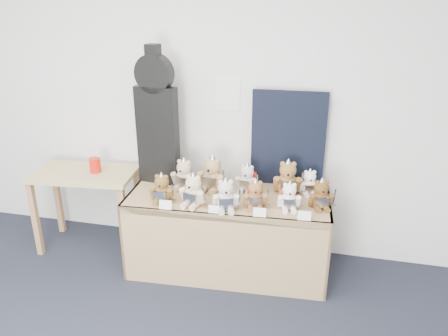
% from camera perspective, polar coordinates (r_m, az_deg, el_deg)
% --- Properties ---
extents(room_shell, '(6.00, 6.00, 6.00)m').
position_cam_1_polar(room_shell, '(3.73, 0.50, 9.75)').
color(room_shell, silver).
rests_on(room_shell, floor).
extents(display_table, '(1.68, 0.78, 0.68)m').
position_cam_1_polar(display_table, '(3.57, 0.38, -6.20)').
color(display_table, olive).
rests_on(display_table, floor).
extents(side_table, '(0.94, 0.59, 0.75)m').
position_cam_1_polar(side_table, '(4.11, -17.62, -2.09)').
color(side_table, tan).
rests_on(side_table, floor).
extents(guitar_case, '(0.36, 0.15, 1.17)m').
position_cam_1_polar(guitar_case, '(3.68, -8.77, 6.45)').
color(guitar_case, black).
rests_on(guitar_case, display_table).
extents(navy_board, '(0.61, 0.04, 0.81)m').
position_cam_1_polar(navy_board, '(3.66, 8.35, 3.72)').
color(navy_board, black).
rests_on(navy_board, display_table).
extents(red_cup, '(0.10, 0.10, 0.13)m').
position_cam_1_polar(red_cup, '(4.00, -16.49, 0.36)').
color(red_cup, red).
rests_on(red_cup, side_table).
extents(teddy_front_far_left, '(0.22, 0.18, 0.26)m').
position_cam_1_polar(teddy_front_far_left, '(3.45, -8.11, -2.81)').
color(teddy_front_far_left, brown).
rests_on(teddy_front_far_left, display_table).
extents(teddy_front_left, '(0.24, 0.21, 0.29)m').
position_cam_1_polar(teddy_front_left, '(3.37, -4.04, -3.06)').
color(teddy_front_left, beige).
rests_on(teddy_front_left, display_table).
extents(teddy_front_centre, '(0.23, 0.21, 0.28)m').
position_cam_1_polar(teddy_front_centre, '(3.29, 0.23, -3.70)').
color(teddy_front_centre, beige).
rests_on(teddy_front_centre, display_table).
extents(teddy_front_right, '(0.21, 0.19, 0.25)m').
position_cam_1_polar(teddy_front_right, '(3.33, 4.10, -3.61)').
color(teddy_front_right, brown).
rests_on(teddy_front_right, display_table).
extents(teddy_front_far_right, '(0.20, 0.18, 0.24)m').
position_cam_1_polar(teddy_front_far_right, '(3.35, 8.51, -3.79)').
color(teddy_front_far_right, white).
rests_on(teddy_front_far_right, display_table).
extents(teddy_front_end, '(0.22, 0.20, 0.26)m').
position_cam_1_polar(teddy_front_end, '(3.40, 12.57, -3.51)').
color(teddy_front_end, brown).
rests_on(teddy_front_end, display_table).
extents(teddy_back_left, '(0.24, 0.21, 0.29)m').
position_cam_1_polar(teddy_back_left, '(3.66, -5.25, -0.97)').
color(teddy_back_left, '#BEAD8A').
rests_on(teddy_back_left, display_table).
extents(teddy_back_centre_left, '(0.27, 0.24, 0.33)m').
position_cam_1_polar(teddy_back_centre_left, '(3.61, -1.52, -0.97)').
color(teddy_back_centre_left, '#A98554').
rests_on(teddy_back_centre_left, display_table).
extents(teddy_back_centre_right, '(0.21, 0.18, 0.26)m').
position_cam_1_polar(teddy_back_centre_right, '(3.61, 3.03, -1.46)').
color(teddy_back_centre_right, beige).
rests_on(teddy_back_centre_right, display_table).
extents(teddy_back_right, '(0.26, 0.22, 0.32)m').
position_cam_1_polar(teddy_back_right, '(3.59, 8.29, -1.45)').
color(teddy_back_right, olive).
rests_on(teddy_back_right, display_table).
extents(teddy_back_end, '(0.20, 0.18, 0.24)m').
position_cam_1_polar(teddy_back_end, '(3.62, 11.10, -1.98)').
color(teddy_back_end, white).
rests_on(teddy_back_end, display_table).
extents(entry_card_a, '(0.10, 0.03, 0.07)m').
position_cam_1_polar(entry_card_a, '(3.35, -7.66, -4.79)').
color(entry_card_a, white).
rests_on(entry_card_a, display_table).
extents(entry_card_b, '(0.08, 0.02, 0.06)m').
position_cam_1_polar(entry_card_b, '(3.27, -1.32, -5.42)').
color(entry_card_b, white).
rests_on(entry_card_b, display_table).
extents(entry_card_c, '(0.10, 0.03, 0.07)m').
position_cam_1_polar(entry_card_c, '(3.23, 4.67, -5.79)').
color(entry_card_c, white).
rests_on(entry_card_c, display_table).
extents(entry_card_d, '(0.10, 0.03, 0.07)m').
position_cam_1_polar(entry_card_d, '(3.22, 10.45, -6.16)').
color(entry_card_d, white).
rests_on(entry_card_d, display_table).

